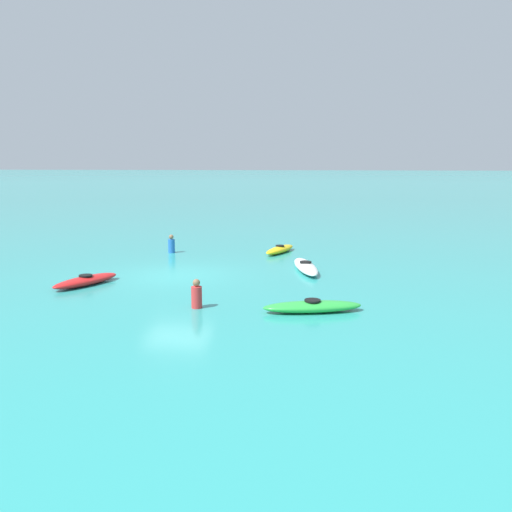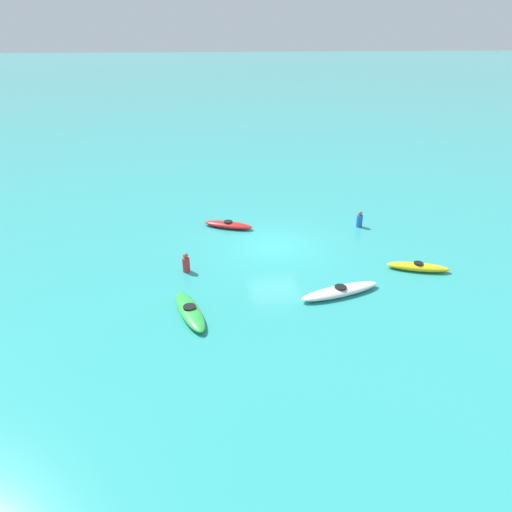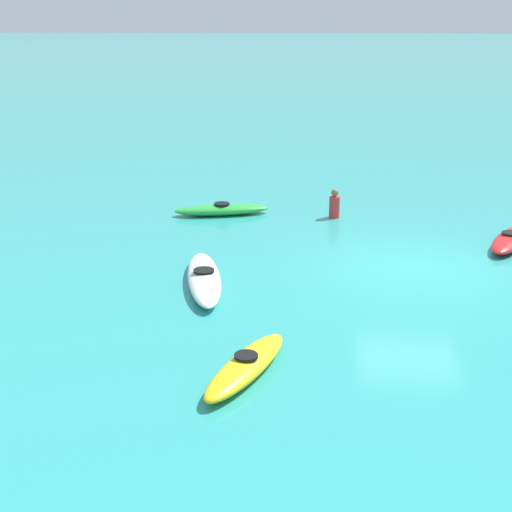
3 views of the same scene
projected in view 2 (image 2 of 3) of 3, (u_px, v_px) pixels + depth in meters
ground_plane at (275, 246)px, 21.69m from camera, size 600.00×600.00×0.00m
kayak_yellow at (418, 267)px, 19.39m from camera, size 2.70×1.51×0.37m
kayak_red at (228, 225)px, 23.72m from camera, size 2.72×1.82×0.37m
kayak_green at (190, 311)px, 16.28m from camera, size 1.44×2.99×0.37m
kayak_white at (340, 291)px, 17.55m from camera, size 3.51×1.48×0.37m
person_near_shore at (186, 263)px, 19.20m from camera, size 0.45×0.45×0.88m
person_by_kayaks at (360, 220)px, 23.75m from camera, size 0.37×0.37×0.88m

